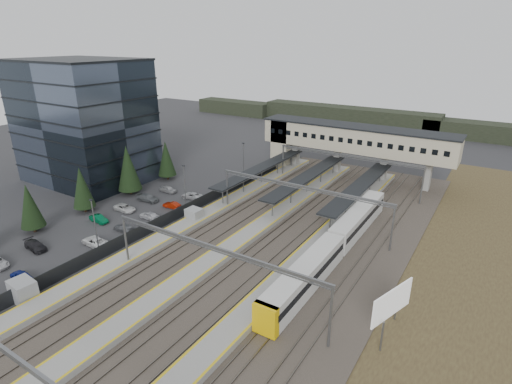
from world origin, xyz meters
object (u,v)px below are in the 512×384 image
Objects in this scene: relay_cabin_near at (23,291)px; train at (334,245)px; footbridge at (342,140)px; office_building at (84,121)px; relay_cabin_far at (194,215)px; billboard at (392,304)px.

train is (26.24, 27.59, 0.66)m from relay_cabin_near.
office_building is at bearing -145.53° from footbridge.
train is at bearing -70.01° from footbridge.
relay_cabin_far is 0.06× the size of footbridge.
relay_cabin_far is 35.34m from billboard.
office_building is 53.18m from footbridge.
relay_cabin_near is 38.08m from train.
footbridge is 50.58m from billboard.
footbridge reaches higher than relay_cabin_far.
footbridge is at bearing 34.47° from office_building.
relay_cabin_near is 0.53× the size of billboard.
relay_cabin_far is 37.44m from footbridge.
billboard reaches higher than relay_cabin_far.
relay_cabin_near is at bearing -133.56° from train.
relay_cabin_near reaches higher than relay_cabin_far.
relay_cabin_far is 0.43× the size of billboard.
footbridge is 36.48m from train.
relay_cabin_far is at bearing -107.66° from footbridge.
billboard is at bearing 24.12° from relay_cabin_near.
train is 6.13× the size of billboard.
train reaches higher than relay_cabin_near.
footbridge is (11.17, 35.09, 6.79)m from relay_cabin_far.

